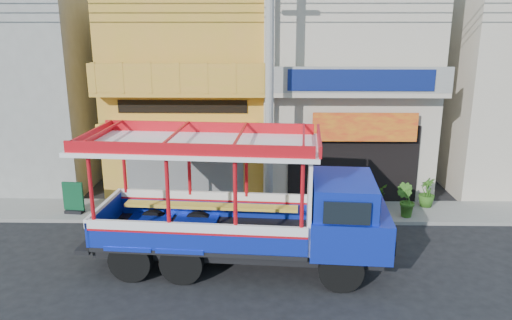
{
  "coord_description": "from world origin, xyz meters",
  "views": [
    {
      "loc": [
        -1.13,
        -12.13,
        6.4
      ],
      "look_at": [
        -1.4,
        2.5,
        2.32
      ],
      "focal_mm": 35.0,
      "sensor_mm": 36.0,
      "label": 1
    }
  ],
  "objects": [
    {
      "name": "songthaew_truck",
      "position": [
        -1.27,
        0.09,
        1.78
      ],
      "size": [
        8.1,
        3.16,
        3.7
      ],
      "color": "black",
      "rests_on": "ground"
    },
    {
      "name": "potted_plant_b",
      "position": [
        3.55,
        3.52,
        0.68
      ],
      "size": [
        0.79,
        0.78,
        1.12
      ],
      "primitive_type": "imported",
      "rotation": [
        0.0,
        0.0,
        2.42
      ],
      "color": "#2E5D1A",
      "rests_on": "sidewalk"
    },
    {
      "name": "filler_building_left",
      "position": [
        -11.0,
        8.0,
        3.8
      ],
      "size": [
        6.0,
        6.0,
        7.6
      ],
      "primitive_type": "cube",
      "color": "gray",
      "rests_on": "ground"
    },
    {
      "name": "party_pilaster",
      "position": [
        -1.0,
        4.85,
        4.0
      ],
      "size": [
        0.35,
        0.3,
        8.0
      ],
      "primitive_type": "cube",
      "color": "#BBAE9A",
      "rests_on": "ground"
    },
    {
      "name": "utility_pole",
      "position": [
        -0.85,
        3.3,
        5.03
      ],
      "size": [
        28.0,
        0.26,
        9.0
      ],
      "color": "gray",
      "rests_on": "ground"
    },
    {
      "name": "potted_plant_a",
      "position": [
        2.71,
        4.14,
        0.55
      ],
      "size": [
        0.93,
        0.98,
        0.86
      ],
      "primitive_type": "imported",
      "rotation": [
        0.0,
        0.0,
        1.13
      ],
      "color": "#2E5D1A",
      "rests_on": "sidewalk"
    },
    {
      "name": "potted_plant_c",
      "position": [
        4.55,
        4.46,
        0.63
      ],
      "size": [
        0.62,
        0.62,
        1.02
      ],
      "primitive_type": "imported",
      "rotation": [
        0.0,
        0.0,
        4.8
      ],
      "color": "#2E5D1A",
      "rests_on": "sidewalk"
    },
    {
      "name": "green_sign",
      "position": [
        -7.59,
        3.61,
        0.58
      ],
      "size": [
        0.71,
        0.39,
        1.09
      ],
      "color": "black",
      "rests_on": "sidewalk"
    },
    {
      "name": "shophouse_left",
      "position": [
        -4.0,
        7.96,
        4.11
      ],
      "size": [
        6.0,
        7.5,
        8.24
      ],
      "color": "gold",
      "rests_on": "ground"
    },
    {
      "name": "ground",
      "position": [
        0.0,
        0.0,
        0.0
      ],
      "size": [
        90.0,
        90.0,
        0.0
      ],
      "primitive_type": "plane",
      "color": "black",
      "rests_on": "ground"
    },
    {
      "name": "shophouse_right",
      "position": [
        2.0,
        7.96,
        4.11
      ],
      "size": [
        6.0,
        6.75,
        8.24
      ],
      "color": "#BBAE9A",
      "rests_on": "ground"
    },
    {
      "name": "sidewalk",
      "position": [
        0.0,
        4.0,
        0.06
      ],
      "size": [
        30.0,
        2.0,
        0.12
      ],
      "primitive_type": "cube",
      "color": "slate",
      "rests_on": "ground"
    }
  ]
}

